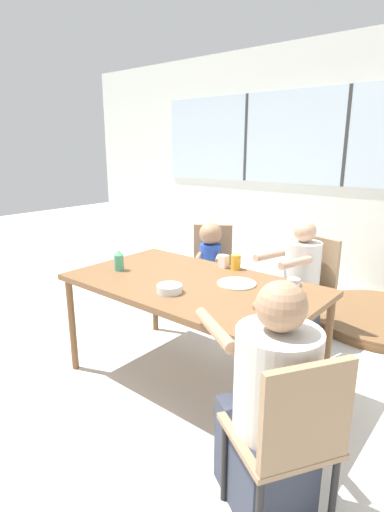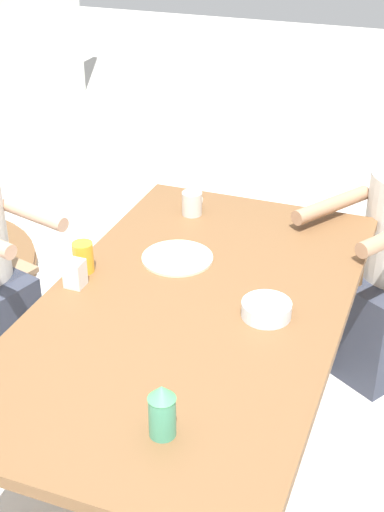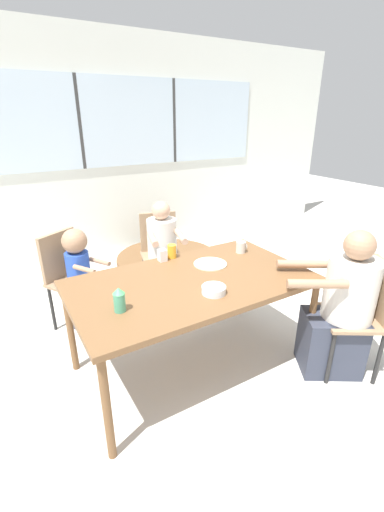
% 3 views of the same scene
% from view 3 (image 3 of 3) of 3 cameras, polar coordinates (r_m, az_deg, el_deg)
% --- Properties ---
extents(ground_plane, '(16.00, 16.00, 0.00)m').
position_cam_3_polar(ground_plane, '(2.83, -0.00, -17.68)').
color(ground_plane, beige).
extents(wall_back_with_windows, '(8.40, 0.08, 2.80)m').
position_cam_3_polar(wall_back_with_windows, '(4.71, -17.88, 16.64)').
color(wall_back_with_windows, silver).
rests_on(wall_back_with_windows, ground_plane).
extents(dining_table, '(1.68, 0.96, 0.75)m').
position_cam_3_polar(dining_table, '(2.44, -0.00, -5.15)').
color(dining_table, brown).
rests_on(dining_table, ground_plane).
extents(chair_for_woman_green_shirt, '(0.55, 0.55, 0.88)m').
position_cam_3_polar(chair_for_woman_green_shirt, '(2.79, 26.92, -7.79)').
color(chair_for_woman_green_shirt, '#937556').
rests_on(chair_for_woman_green_shirt, ground_plane).
extents(chair_for_man_blue_shirt, '(0.49, 0.49, 0.88)m').
position_cam_3_polar(chair_for_man_blue_shirt, '(3.62, -5.35, 1.51)').
color(chair_for_man_blue_shirt, '#937556').
rests_on(chair_for_man_blue_shirt, ground_plane).
extents(chair_for_toddler, '(0.55, 0.55, 0.88)m').
position_cam_3_polar(chair_for_toddler, '(3.24, -19.92, -2.47)').
color(chair_for_toddler, '#937556').
rests_on(chair_for_toddler, ground_plane).
extents(person_woman_green_shirt, '(0.73, 0.64, 1.12)m').
position_cam_3_polar(person_woman_green_shirt, '(2.74, 23.51, -8.62)').
color(person_woman_green_shirt, '#333847').
rests_on(person_woman_green_shirt, ground_plane).
extents(person_man_blue_shirt, '(0.42, 0.59, 1.05)m').
position_cam_3_polar(person_man_blue_shirt, '(3.49, -4.80, -0.36)').
color(person_man_blue_shirt, '#333847').
rests_on(person_man_blue_shirt, ground_plane).
extents(person_toddler, '(0.36, 0.41, 0.95)m').
position_cam_3_polar(person_toddler, '(3.16, -17.89, -3.96)').
color(person_toddler, '#333847').
rests_on(person_toddler, ground_plane).
extents(coffee_mug, '(0.09, 0.08, 0.10)m').
position_cam_3_polar(coffee_mug, '(2.90, 8.19, 1.50)').
color(coffee_mug, beige).
rests_on(coffee_mug, dining_table).
extents(sippy_cup, '(0.07, 0.07, 0.15)m').
position_cam_3_polar(sippy_cup, '(2.06, -12.03, -7.07)').
color(sippy_cup, '#4CA57F').
rests_on(sippy_cup, dining_table).
extents(juice_glass, '(0.07, 0.07, 0.11)m').
position_cam_3_polar(juice_glass, '(2.76, -3.38, 0.79)').
color(juice_glass, gold).
rests_on(juice_glass, dining_table).
extents(milk_carton_small, '(0.06, 0.06, 0.09)m').
position_cam_3_polar(milk_carton_small, '(2.71, -4.97, 0.12)').
color(milk_carton_small, silver).
rests_on(milk_carton_small, dining_table).
extents(bowl_white_shallow, '(0.16, 0.16, 0.05)m').
position_cam_3_polar(bowl_white_shallow, '(2.23, 3.65, -5.64)').
color(bowl_white_shallow, silver).
rests_on(bowl_white_shallow, dining_table).
extents(plate_tortillas, '(0.26, 0.26, 0.01)m').
position_cam_3_polar(plate_tortillas, '(2.65, 3.06, -1.32)').
color(plate_tortillas, beige).
rests_on(plate_tortillas, dining_table).
extents(folded_table_stack, '(1.34, 1.34, 0.09)m').
position_cam_3_polar(folded_table_stack, '(4.57, -4.10, -0.46)').
color(folded_table_stack, brown).
rests_on(folded_table_stack, ground_plane).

